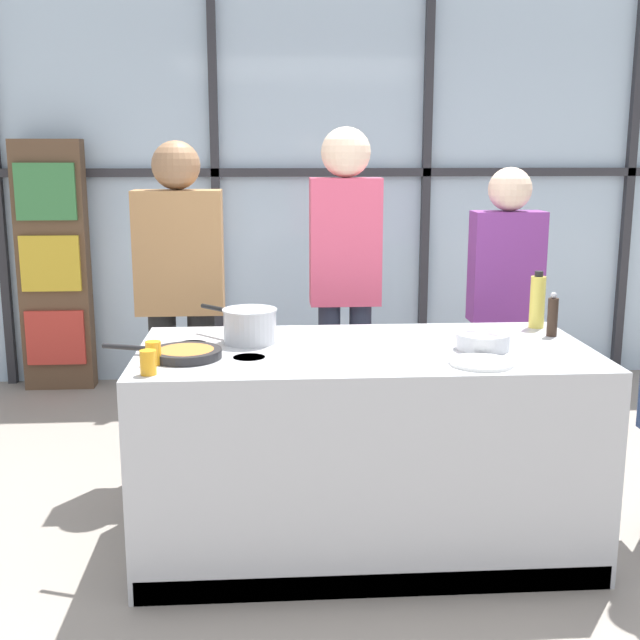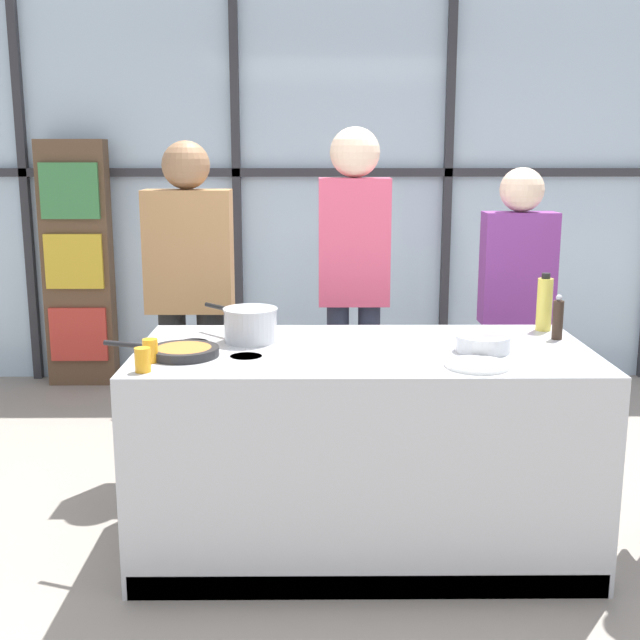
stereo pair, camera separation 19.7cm
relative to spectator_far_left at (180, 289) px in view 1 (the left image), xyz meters
name	(u,v)px [view 1 (the left image)]	position (x,y,z in m)	size (l,w,h in m)	color
ground_plane	(363,542)	(0.85, -0.86, -1.00)	(18.00, 18.00, 0.00)	gray
back_window_wall	(321,191)	(0.85, 1.83, 0.41)	(6.40, 0.10, 2.80)	silver
bookshelf	(54,267)	(-1.06, 1.65, -0.11)	(0.49, 0.19, 1.77)	brown
demo_island	(363,447)	(0.85, -0.86, -0.55)	(1.89, 0.91, 0.88)	#B7BABF
spectator_far_left	(180,289)	(0.00, 0.00, 0.00)	(0.45, 0.24, 1.74)	black
spectator_center_left	(345,270)	(0.85, 0.00, 0.09)	(0.36, 0.25, 1.81)	#232838
spectator_center_right	(505,297)	(1.70, 0.00, -0.06)	(0.37, 0.23, 1.61)	black
frying_pan	(184,353)	(0.11, -0.98, -0.09)	(0.49, 0.28, 0.04)	#232326
saucepan	(250,325)	(0.37, -0.74, -0.03)	(0.34, 0.35, 0.15)	silver
white_plate	(481,363)	(1.27, -1.16, -0.10)	(0.25, 0.25, 0.01)	white
mixing_bowl	(483,340)	(1.34, -0.92, -0.07)	(0.22, 0.22, 0.07)	silver
oil_bottle	(537,301)	(1.70, -0.52, 0.01)	(0.07, 0.07, 0.27)	#E0CC4C
pepper_grinder	(553,316)	(1.71, -0.70, -0.02)	(0.05, 0.05, 0.20)	#332319
juice_glass_near	(148,362)	(0.01, -1.22, -0.07)	(0.06, 0.06, 0.09)	orange
juice_glass_far	(153,353)	(0.01, -1.08, -0.07)	(0.06, 0.06, 0.09)	orange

